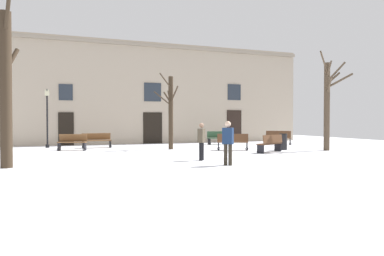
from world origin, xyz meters
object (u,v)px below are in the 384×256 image
at_px(tree_foreground, 170,111).
at_px(bench_by_litter_bin, 97,140).
at_px(bench_back_to_back_left, 220,138).
at_px(tree_right_of_center, 6,85).
at_px(tree_near_facade, 328,102).
at_px(bench_back_to_back_right, 271,143).
at_px(person_near_bench, 201,140).
at_px(bench_facing_shops, 233,142).
at_px(person_by_shop_door, 228,141).
at_px(bench_far_corner, 278,138).
at_px(streetlamp, 47,112).
at_px(litter_bin, 283,142).
at_px(bench_near_center_tree, 72,142).

relative_size(tree_foreground, bench_by_litter_bin, 2.40).
bearing_deg(bench_back_to_back_left, tree_right_of_center, -143.27).
xyz_separation_m(tree_foreground, tree_near_facade, (7.97, -3.71, 0.47)).
bearing_deg(bench_back_to_back_right, person_near_bench, -1.29).
distance_m(tree_right_of_center, tree_near_facade, 15.69).
bearing_deg(bench_facing_shops, person_by_shop_door, 88.23).
bearing_deg(bench_by_litter_bin, tree_near_facade, -30.60).
bearing_deg(tree_foreground, bench_far_corner, 7.68).
bearing_deg(tree_near_facade, person_by_shop_door, -153.50).
bearing_deg(streetlamp, tree_right_of_center, -95.16).
bearing_deg(streetlamp, bench_back_to_back_right, -33.47).
bearing_deg(litter_bin, bench_by_litter_bin, 152.86).
distance_m(streetlamp, bench_by_litter_bin, 3.49).
distance_m(streetlamp, bench_back_to_back_left, 11.32).
relative_size(tree_near_facade, person_by_shop_door, 3.21).
distance_m(tree_foreground, bench_back_to_back_right, 5.95).
height_order(bench_by_litter_bin, bench_facing_shops, bench_facing_shops).
height_order(streetlamp, bench_facing_shops, streetlamp).
bearing_deg(tree_right_of_center, person_by_shop_door, -14.63).
bearing_deg(streetlamp, bench_by_litter_bin, -21.39).
xyz_separation_m(bench_facing_shops, person_near_bench, (-3.39, -3.97, 0.37)).
xyz_separation_m(tree_right_of_center, streetlamp, (0.84, 9.35, -0.67)).
bearing_deg(bench_facing_shops, bench_far_corner, -122.73).
xyz_separation_m(bench_by_litter_bin, bench_far_corner, (11.91, -1.46, 0.04)).
bearing_deg(person_by_shop_door, bench_facing_shops, 107.27).
relative_size(streetlamp, bench_by_litter_bin, 2.04).
xyz_separation_m(tree_near_facade, bench_back_to_back_left, (-3.56, 6.56, -2.23)).
distance_m(bench_facing_shops, person_near_bench, 5.23).
height_order(litter_bin, person_near_bench, person_near_bench).
bearing_deg(tree_near_facade, bench_near_center_tree, 160.48).
height_order(tree_near_facade, bench_near_center_tree, tree_near_facade).
relative_size(bench_near_center_tree, bench_far_corner, 1.00).
bearing_deg(tree_foreground, person_near_bench, -93.58).
height_order(tree_near_facade, bench_by_litter_bin, tree_near_facade).
distance_m(tree_foreground, tree_right_of_center, 9.53).
height_order(tree_right_of_center, streetlamp, tree_right_of_center).
xyz_separation_m(tree_near_facade, bench_back_to_back_right, (-3.64, 0.02, -2.22)).
bearing_deg(bench_by_litter_bin, bench_near_center_tree, -135.65).
distance_m(litter_bin, bench_by_litter_bin, 11.05).
bearing_deg(bench_back_to_back_right, streetlamp, -59.81).
bearing_deg(streetlamp, bench_near_center_tree, -61.74).
bearing_deg(bench_facing_shops, bench_by_litter_bin, -6.50).
distance_m(tree_foreground, bench_facing_shops, 3.99).
relative_size(bench_near_center_tree, person_near_bench, 1.04).
xyz_separation_m(tree_right_of_center, bench_near_center_tree, (2.26, 6.72, -2.41)).
relative_size(bench_back_to_back_left, person_by_shop_door, 1.13).
relative_size(streetlamp, bench_facing_shops, 2.06).
relative_size(litter_bin, person_by_shop_door, 0.56).
bearing_deg(tree_right_of_center, bench_back_to_back_left, 35.54).
bearing_deg(litter_bin, tree_right_of_center, -166.63).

